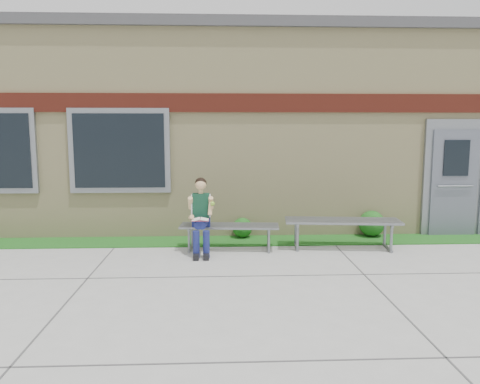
{
  "coord_description": "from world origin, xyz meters",
  "views": [
    {
      "loc": [
        -1.11,
        -6.02,
        2.13
      ],
      "look_at": [
        -0.77,
        1.7,
        1.07
      ],
      "focal_mm": 35.0,
      "sensor_mm": 36.0,
      "label": 1
    }
  ],
  "objects": [
    {
      "name": "ground",
      "position": [
        0.0,
        0.0,
        0.0
      ],
      "size": [
        80.0,
        80.0,
        0.0
      ],
      "primitive_type": "plane",
      "color": "#9E9E99",
      "rests_on": "ground"
    },
    {
      "name": "grass_strip",
      "position": [
        0.0,
        2.6,
        0.01
      ],
      "size": [
        16.0,
        0.8,
        0.02
      ],
      "primitive_type": "cube",
      "color": "#184C14",
      "rests_on": "ground"
    },
    {
      "name": "school_building",
      "position": [
        -0.0,
        5.99,
        2.1
      ],
      "size": [
        16.2,
        6.22,
        4.2
      ],
      "color": "beige",
      "rests_on": "ground"
    },
    {
      "name": "bench_left",
      "position": [
        -0.94,
        2.0,
        0.34
      ],
      "size": [
        1.75,
        0.61,
        0.45
      ],
      "rotation": [
        0.0,
        0.0,
        -0.08
      ],
      "color": "slate",
      "rests_on": "ground"
    },
    {
      "name": "bench_right",
      "position": [
        1.06,
        2.0,
        0.4
      ],
      "size": [
        2.05,
        0.75,
        0.52
      ],
      "rotation": [
        0.0,
        0.0,
        -0.1
      ],
      "color": "slate",
      "rests_on": "ground"
    },
    {
      "name": "girl",
      "position": [
        -1.43,
        1.81,
        0.68
      ],
      "size": [
        0.46,
        0.75,
        1.29
      ],
      "rotation": [
        0.0,
        0.0,
        -0.01
      ],
      "color": "navy",
      "rests_on": "ground"
    },
    {
      "name": "shrub_mid",
      "position": [
        -0.67,
        2.85,
        0.21
      ],
      "size": [
        0.38,
        0.38,
        0.38
      ],
      "primitive_type": "sphere",
      "color": "#184C14",
      "rests_on": "grass_strip"
    },
    {
      "name": "shrub_east",
      "position": [
        1.87,
        2.85,
        0.27
      ],
      "size": [
        0.5,
        0.5,
        0.5
      ],
      "primitive_type": "sphere",
      "color": "#184C14",
      "rests_on": "grass_strip"
    }
  ]
}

